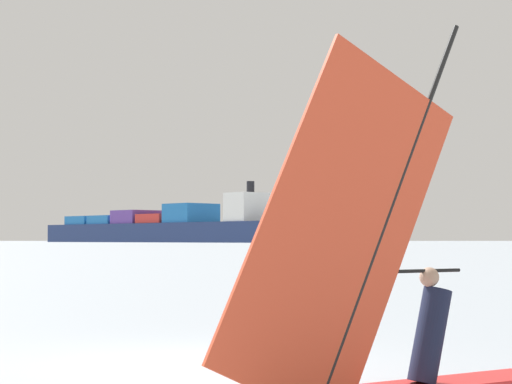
# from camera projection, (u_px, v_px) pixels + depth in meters

# --- Properties ---
(ground_plane) EXTENTS (4000.00, 4000.00, 0.00)m
(ground_plane) POSITION_uv_depth(u_px,v_px,m) (190.00, 363.00, 12.87)
(ground_plane) COLOR #9EA8B2
(windsurfer) EXTENTS (3.92, 2.85, 4.43)m
(windsurfer) POSITION_uv_depth(u_px,v_px,m) (394.00, 298.00, 10.08)
(windsurfer) COLOR red
(windsurfer) RESTS_ON ground_plane
(cargo_ship) EXTENTS (161.09, 153.25, 31.43)m
(cargo_ship) POSITION_uv_depth(u_px,v_px,m) (162.00, 228.00, 528.51)
(cargo_ship) COLOR navy
(cargo_ship) RESTS_ON ground_plane
(distant_headland) EXTENTS (1042.59, 601.06, 49.72)m
(distant_headland) POSITION_uv_depth(u_px,v_px,m) (313.00, 223.00, 1340.02)
(distant_headland) COLOR #756B56
(distant_headland) RESTS_ON ground_plane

